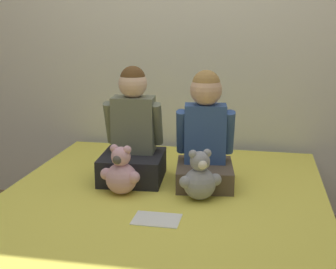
{
  "coord_description": "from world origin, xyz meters",
  "views": [
    {
      "loc": [
        0.46,
        -2.1,
        1.33
      ],
      "look_at": [
        0.0,
        0.22,
        0.73
      ],
      "focal_mm": 50.0,
      "sensor_mm": 36.0,
      "label": 1
    }
  ],
  "objects_px": {
    "teddy_bear_held_by_left_child": "(121,173)",
    "sign_card": "(157,219)",
    "child_on_left": "(133,137)",
    "bed": "(160,243)",
    "child_on_right": "(205,137)",
    "teddy_bear_held_by_right_child": "(200,179)"
  },
  "relations": [
    {
      "from": "bed",
      "to": "teddy_bear_held_by_left_child",
      "type": "height_order",
      "value": "teddy_bear_held_by_left_child"
    },
    {
      "from": "bed",
      "to": "child_on_left",
      "type": "distance_m",
      "value": 0.59
    },
    {
      "from": "bed",
      "to": "child_on_right",
      "type": "height_order",
      "value": "child_on_right"
    },
    {
      "from": "bed",
      "to": "teddy_bear_held_by_left_child",
      "type": "bearing_deg",
      "value": 165.46
    },
    {
      "from": "child_on_left",
      "to": "teddy_bear_held_by_left_child",
      "type": "bearing_deg",
      "value": -93.88
    },
    {
      "from": "bed",
      "to": "teddy_bear_held_by_left_child",
      "type": "relative_size",
      "value": 7.68
    },
    {
      "from": "child_on_left",
      "to": "sign_card",
      "type": "distance_m",
      "value": 0.62
    },
    {
      "from": "child_on_right",
      "to": "sign_card",
      "type": "relative_size",
      "value": 2.9
    },
    {
      "from": "teddy_bear_held_by_left_child",
      "to": "teddy_bear_held_by_right_child",
      "type": "xyz_separation_m",
      "value": [
        0.4,
        0.0,
        -0.0
      ]
    },
    {
      "from": "teddy_bear_held_by_left_child",
      "to": "child_on_left",
      "type": "bearing_deg",
      "value": 98.69
    },
    {
      "from": "child_on_left",
      "to": "child_on_right",
      "type": "bearing_deg",
      "value": -3.58
    },
    {
      "from": "child_on_left",
      "to": "teddy_bear_held_by_right_child",
      "type": "bearing_deg",
      "value": -35.04
    },
    {
      "from": "bed",
      "to": "teddy_bear_held_by_right_child",
      "type": "height_order",
      "value": "teddy_bear_held_by_right_child"
    },
    {
      "from": "sign_card",
      "to": "child_on_right",
      "type": "bearing_deg",
      "value": 73.92
    },
    {
      "from": "bed",
      "to": "sign_card",
      "type": "relative_size",
      "value": 9.36
    },
    {
      "from": "teddy_bear_held_by_left_child",
      "to": "sign_card",
      "type": "distance_m",
      "value": 0.38
    },
    {
      "from": "sign_card",
      "to": "teddy_bear_held_by_right_child",
      "type": "bearing_deg",
      "value": 60.84
    },
    {
      "from": "teddy_bear_held_by_left_child",
      "to": "bed",
      "type": "bearing_deg",
      "value": -6.26
    },
    {
      "from": "bed",
      "to": "sign_card",
      "type": "height_order",
      "value": "sign_card"
    },
    {
      "from": "child_on_right",
      "to": "teddy_bear_held_by_left_child",
      "type": "height_order",
      "value": "child_on_right"
    },
    {
      "from": "child_on_right",
      "to": "teddy_bear_held_by_left_child",
      "type": "xyz_separation_m",
      "value": [
        -0.4,
        -0.25,
        -0.15
      ]
    },
    {
      "from": "bed",
      "to": "teddy_bear_held_by_right_child",
      "type": "bearing_deg",
      "value": 16.46
    }
  ]
}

